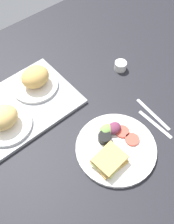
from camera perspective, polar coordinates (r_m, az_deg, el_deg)
The scene contains 8 objects.
ground_plane at distance 112.53cm, azimuth 0.19°, elevation -3.09°, with size 190.00×150.00×3.00cm, color black.
serving_tray at distance 118.95cm, azimuth -13.39°, elevation 1.37°, with size 45.00×33.00×1.60cm, color gray.
bread_plate_near at distance 110.90cm, azimuth -16.95°, elevation -1.56°, with size 20.49×20.49×9.73cm.
bread_plate_far at distance 120.62cm, azimuth -10.81°, elevation 6.68°, with size 20.73×20.73×9.82cm.
plate_with_salad at distance 104.85cm, azimuth 5.70°, elevation -7.42°, with size 30.84×30.84×5.40cm.
espresso_cup at distance 129.85cm, azimuth 7.00°, elevation 9.57°, with size 5.60×5.60×4.00cm, color silver.
fork at distance 114.52cm, azimuth 14.04°, elevation -2.49°, with size 17.00×1.40×0.50cm, color #B7B7BC.
knife at distance 117.10cm, azimuth 13.59°, elevation -0.42°, with size 19.00×1.40×0.50cm, color #B7B7BC.
Camera 1 is at (-37.64, -44.85, 94.59)cm, focal length 43.78 mm.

